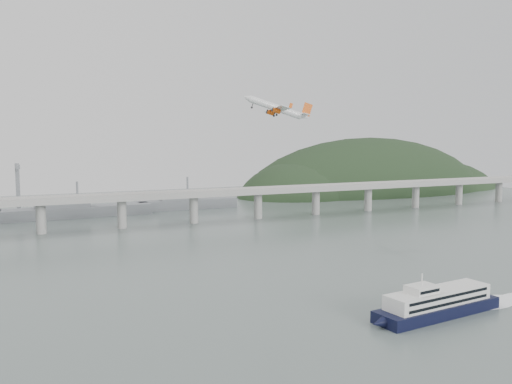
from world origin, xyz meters
TOP-DOWN VIEW (x-y plane):
  - ground at (0.00, 0.00)m, footprint 900.00×900.00m
  - bridge at (-1.15, 200.00)m, footprint 800.00×22.00m
  - headland at (285.18, 331.75)m, footprint 365.00×155.00m
  - ferry at (30.49, -24.36)m, footprint 81.74×19.53m
  - airliner at (30.33, 93.45)m, footprint 37.93×34.81m

SIDE VIEW (x-z plane):
  - headland at x=285.18m, z-range -97.34..58.66m
  - ground at x=0.00m, z-range 0.00..0.00m
  - ferry at x=30.49m, z-range -3.53..11.89m
  - bridge at x=-1.15m, z-range 5.70..29.60m
  - airliner at x=30.33m, z-range 67.75..82.13m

